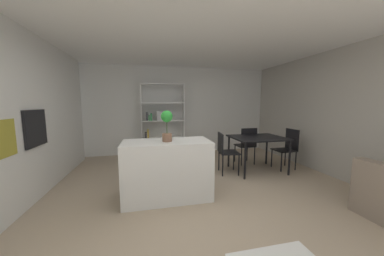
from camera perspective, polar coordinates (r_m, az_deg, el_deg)
ground_plane at (r=3.38m, az=0.17°, el=-19.87°), size 8.78×8.78×0.00m
ceiling_slab at (r=3.22m, az=0.19°, el=27.85°), size 6.29×6.39×0.06m
back_partition at (r=6.14m, az=-6.43°, el=5.07°), size 6.29×0.06×2.64m
right_partition_gray at (r=4.80m, az=39.55°, el=2.96°), size 0.06×6.39×2.64m
built_in_oven at (r=3.91m, az=-38.59°, el=0.02°), size 0.06×0.57×0.57m
kitchen_island at (r=3.28m, az=-7.22°, el=-11.86°), size 1.39×0.68×0.94m
potted_plant_on_island at (r=3.09m, az=-7.30°, el=1.38°), size 0.18×0.18×0.49m
open_bookshelf at (r=5.78m, az=-8.75°, el=2.44°), size 1.23×0.38×2.09m
dining_table at (r=4.69m, az=18.51°, el=-3.37°), size 1.15×0.95×0.79m
dining_chair_window_side at (r=5.18m, az=26.03°, el=-4.64°), size 0.46×0.42×0.94m
dining_chair_far at (r=5.14m, az=15.60°, el=-4.12°), size 0.44×0.43×0.93m
dining_chair_island_side at (r=4.38m, az=9.46°, el=-6.02°), size 0.47×0.49×0.90m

